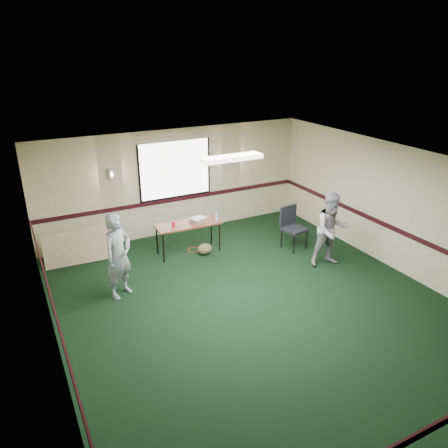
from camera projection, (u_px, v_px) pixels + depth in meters
name	position (u px, v px, depth m)	size (l,w,h in m)	color
ground	(255.00, 306.00, 8.28)	(8.00, 8.00, 0.00)	black
room_shell	(207.00, 195.00, 9.42)	(8.00, 8.02, 8.00)	tan
folding_table	(188.00, 225.00, 10.12)	(1.52, 0.65, 0.75)	#532517
projector	(198.00, 220.00, 10.15)	(0.31, 0.26, 0.10)	gray
game_console	(201.00, 218.00, 10.32)	(0.19, 0.16, 0.05)	silver
red_cup	(174.00, 224.00, 9.90)	(0.08, 0.08, 0.13)	red
water_bottle	(217.00, 217.00, 10.19)	(0.06, 0.06, 0.21)	#95BCF3
duffel_bag	(205.00, 249.00, 10.26)	(0.37, 0.28, 0.26)	#4B432A
cable_coil	(194.00, 250.00, 10.50)	(0.30, 0.30, 0.02)	red
folded_table	(79.00, 247.00, 9.77)	(1.50, 0.06, 0.77)	#997C5E
conference_chair	(292.00, 224.00, 10.45)	(0.58, 0.60, 1.03)	black
person_left	(118.00, 256.00, 8.33)	(0.62, 0.41, 1.70)	#3A5580
person_right	(331.00, 230.00, 9.52)	(0.82, 0.64, 1.68)	#7996BD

